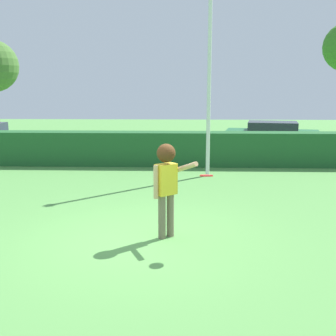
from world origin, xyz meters
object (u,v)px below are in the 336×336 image
object	(u,v)px
frisbee	(206,176)
parked_car_green	(272,134)
lamppost	(209,60)
person	(166,178)

from	to	relation	value
frisbee	parked_car_green	world-z (taller)	frisbee
lamppost	frisbee	bearing A→B (deg)	-93.64
frisbee	lamppost	bearing A→B (deg)	86.36
person	frisbee	bearing A→B (deg)	-39.21
frisbee	lamppost	size ratio (longest dim) A/B	0.03
person	parked_car_green	bearing A→B (deg)	69.60
frisbee	parked_car_green	bearing A→B (deg)	73.37
parked_car_green	lamppost	bearing A→B (deg)	-118.18
frisbee	lamppost	world-z (taller)	lamppost
frisbee	parked_car_green	distance (m)	13.10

